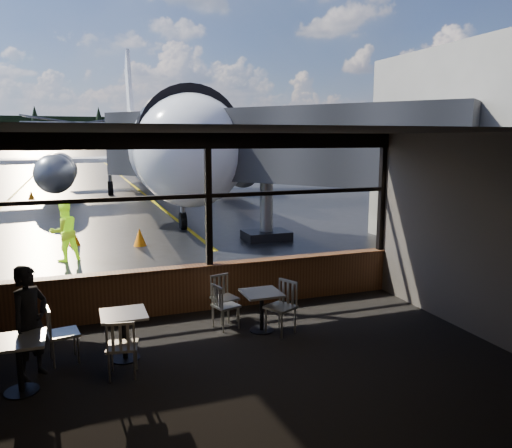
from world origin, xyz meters
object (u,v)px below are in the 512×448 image
cafe_table_mid (124,336)px  chair_near_w (226,306)px  cone_extra (74,237)px  cafe_table_near (262,312)px  jet_bridge (274,169)px  ground_crew (64,232)px  chair_mid_w (63,334)px  cone_wing (31,195)px  chair_mid_s (122,347)px  passenger (30,322)px  airliner (147,102)px  cone_nose (140,237)px  chair_near_e (281,308)px  chair_near_n (225,299)px  cafe_table_left (20,366)px

cafe_table_mid → chair_near_w: bearing=20.3°
cone_extra → cafe_table_near: bearing=-70.5°
chair_near_w → cone_extra: bearing=180.0°
jet_bridge → ground_crew: size_ratio=6.67×
chair_mid_w → cafe_table_mid: bearing=67.0°
chair_near_w → cone_wing: 22.63m
jet_bridge → cafe_table_mid: bearing=-126.7°
chair_mid_s → passenger: 1.34m
cone_wing → passenger: bearing=-85.9°
ground_crew → chair_near_w: bearing=91.2°
airliner → cone_nose: bearing=-97.1°
chair_near_e → chair_near_n: 1.18m
cone_nose → chair_near_e: bearing=-80.1°
chair_near_e → cone_wing: bearing=-13.4°
airliner → cafe_table_left: (-5.06, -23.43, -5.09)m
airliner → chair_near_e: 23.26m
chair_mid_w → cone_extra: 8.98m
jet_bridge → chair_near_n: bearing=-119.3°
airliner → jet_bridge: (1.79, -15.54, -3.05)m
cone_wing → airliner: bearing=0.4°
chair_near_n → cone_wing: chair_near_n is taller
chair_near_e → chair_mid_w: 3.56m
jet_bridge → chair_near_n: size_ratio=12.61×
passenger → chair_near_n: bearing=-27.3°
cafe_table_near → cone_wing: bearing=103.4°
chair_mid_s → cafe_table_left: bearing=-169.2°
airliner → cone_extra: airliner is taller
airliner → chair_near_n: 22.44m
chair_near_e → cone_wing: chair_near_e is taller
passenger → cone_wing: size_ratio=3.25×
airliner → chair_mid_s: size_ratio=39.78×
cafe_table_mid → cafe_table_near: bearing=8.4°
chair_mid_s → ground_crew: 7.71m
chair_mid_w → passenger: passenger is taller
airliner → cafe_table_near: (-1.24, -22.49, -5.11)m
chair_near_w → chair_near_n: chair_near_n is taller
airliner → cone_wing: airliner is taller
cone_nose → jet_bridge: bearing=-14.4°
cafe_table_left → chair_near_n: 3.72m
chair_mid_s → cone_extra: size_ratio=1.78×
chair_near_e → chair_near_w: (-0.84, 0.53, -0.05)m
jet_bridge → cafe_table_mid: 9.33m
passenger → cafe_table_left: bearing=-154.6°
cafe_table_left → chair_near_w: 3.50m
chair_near_n → cone_nose: chair_near_n is taller
jet_bridge → passenger: jet_bridge is taller
cafe_table_mid → chair_near_e: 2.69m
airliner → passenger: airliner is taller
chair_mid_s → chair_near_n: bearing=49.0°
airliner → jet_bridge: bearing=-81.2°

